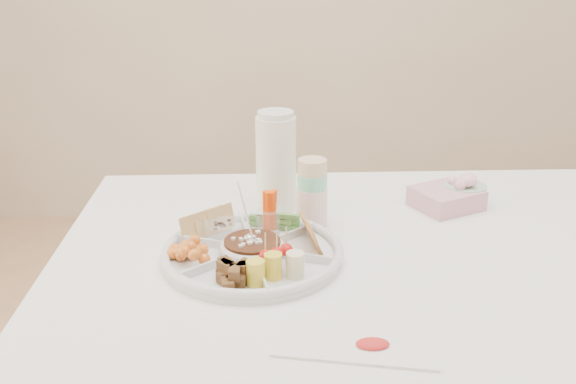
{
  "coord_description": "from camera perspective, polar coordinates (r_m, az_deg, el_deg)",
  "views": [
    {
      "loc": [
        -0.3,
        -1.27,
        1.38
      ],
      "look_at": [
        -0.25,
        0.06,
        0.87
      ],
      "focal_mm": 40.0,
      "sensor_mm": 36.0,
      "label": 1
    }
  ],
  "objects": [
    {
      "name": "napkin_stack",
      "position": [
        1.68,
        13.89,
        -0.53
      ],
      "size": [
        0.2,
        0.19,
        0.05
      ],
      "primitive_type": "cube",
      "rotation": [
        0.0,
        0.0,
        0.45
      ],
      "color": "#D99AAB",
      "rests_on": "dining_table"
    },
    {
      "name": "banana_tomato",
      "position": [
        1.26,
        0.49,
        -5.65
      ],
      "size": [
        0.15,
        0.15,
        0.1
      ],
      "primitive_type": null,
      "rotation": [
        0.0,
        0.0,
        -0.36
      ],
      "color": "#FFEA90",
      "rests_on": "party_tray"
    },
    {
      "name": "pita_raisins",
      "position": [
        1.46,
        -6.41,
        -2.71
      ],
      "size": [
        0.15,
        0.15,
        0.06
      ],
      "primitive_type": null,
      "rotation": [
        0.0,
        0.0,
        -0.36
      ],
      "color": "#EDBE87",
      "rests_on": "party_tray"
    },
    {
      "name": "cherries",
      "position": [
        1.35,
        -8.66,
        -5.11
      ],
      "size": [
        0.14,
        0.14,
        0.04
      ],
      "primitive_type": null,
      "rotation": [
        0.0,
        0.0,
        -0.36
      ],
      "color": "orange",
      "rests_on": "party_tray"
    },
    {
      "name": "placemat",
      "position": [
        1.1,
        5.93,
        -13.57
      ],
      "size": [
        0.29,
        0.14,
        0.01
      ],
      "primitive_type": "cube",
      "rotation": [
        0.0,
        0.0,
        -0.2
      ],
      "color": "silver",
      "rests_on": "dining_table"
    },
    {
      "name": "bean_dip",
      "position": [
        1.37,
        -3.19,
        -4.9
      ],
      "size": [
        0.15,
        0.15,
        0.04
      ],
      "primitive_type": "cylinder",
      "rotation": [
        0.0,
        0.0,
        -0.36
      ],
      "color": "#563315",
      "rests_on": "party_tray"
    },
    {
      "name": "tortillas",
      "position": [
        1.38,
        2.14,
        -3.9
      ],
      "size": [
        0.12,
        0.12,
        0.06
      ],
      "primitive_type": null,
      "rotation": [
        0.0,
        0.0,
        -0.36
      ],
      "color": "#A3734B",
      "rests_on": "party_tray"
    },
    {
      "name": "party_tray",
      "position": [
        1.37,
        -3.18,
        -5.18
      ],
      "size": [
        0.49,
        0.49,
        0.04
      ],
      "primitive_type": "cylinder",
      "rotation": [
        0.0,
        0.0,
        -0.36
      ],
      "color": "white",
      "rests_on": "dining_table"
    },
    {
      "name": "granola_chunks",
      "position": [
        1.26,
        -5.36,
        -7.1
      ],
      "size": [
        0.13,
        0.13,
        0.04
      ],
      "primitive_type": null,
      "rotation": [
        0.0,
        0.0,
        -0.36
      ],
      "color": "brown",
      "rests_on": "party_tray"
    },
    {
      "name": "carrot_cucumber",
      "position": [
        1.46,
        -1.37,
        -1.59
      ],
      "size": [
        0.14,
        0.14,
        0.1
      ],
      "primitive_type": null,
      "rotation": [
        0.0,
        0.0,
        -0.36
      ],
      "color": "#FF4A05",
      "rests_on": "party_tray"
    },
    {
      "name": "thermos",
      "position": [
        1.59,
        -1.08,
        2.82
      ],
      "size": [
        0.1,
        0.1,
        0.26
      ],
      "primitive_type": "cylinder",
      "rotation": [
        0.0,
        0.0,
        0.02
      ],
      "color": "white",
      "rests_on": "dining_table"
    },
    {
      "name": "flower_bowl",
      "position": [
        1.71,
        15.48,
        0.2
      ],
      "size": [
        0.11,
        0.11,
        0.08
      ],
      "primitive_type": "cylinder",
      "rotation": [
        0.0,
        0.0,
        0.04
      ],
      "color": "silver",
      "rests_on": "dining_table"
    },
    {
      "name": "cup_stack",
      "position": [
        1.5,
        2.16,
        0.55
      ],
      "size": [
        0.08,
        0.08,
        0.2
      ],
      "primitive_type": "cylinder",
      "rotation": [
        0.0,
        0.0,
        0.15
      ],
      "color": "#B1CAA4",
      "rests_on": "dining_table"
    }
  ]
}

